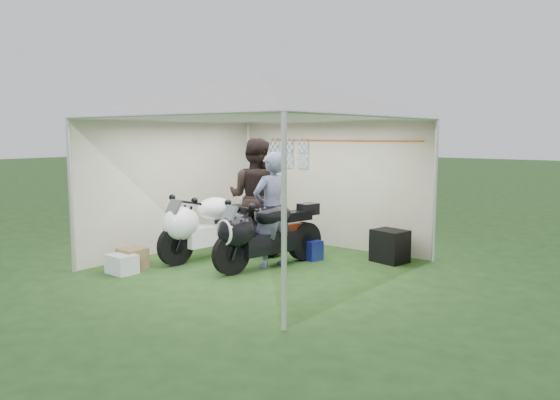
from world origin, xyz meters
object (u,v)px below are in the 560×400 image
at_px(motorcycle_black, 264,231).
at_px(crate_1, 133,259).
at_px(equipment_box, 390,246).
at_px(canopy_tent, 261,100).
at_px(paddock_stand, 309,249).
at_px(person_blue_jacket, 272,210).
at_px(motorcycle_white, 207,224).
at_px(person_dark_jacket, 255,197).
at_px(crate_0, 122,264).

relative_size(motorcycle_black, crate_1, 5.74).
distance_m(equipment_box, crate_1, 4.07).
bearing_deg(canopy_tent, motorcycle_black, -38.08).
bearing_deg(motorcycle_black, paddock_stand, 90.00).
bearing_deg(canopy_tent, crate_1, -135.87).
bearing_deg(person_blue_jacket, equipment_box, 155.90).
bearing_deg(motorcycle_white, person_blue_jacket, 16.92).
distance_m(canopy_tent, motorcycle_black, 2.00).
distance_m(motorcycle_black, paddock_stand, 1.04).
distance_m(paddock_stand, person_dark_jacket, 1.28).
bearing_deg(equipment_box, motorcycle_white, -146.25).
relative_size(motorcycle_white, equipment_box, 4.05).
bearing_deg(equipment_box, paddock_stand, -151.37).
bearing_deg(motorcycle_black, equipment_box, 60.69).
relative_size(motorcycle_black, person_dark_jacket, 1.05).
relative_size(person_dark_jacket, equipment_box, 3.78).
height_order(canopy_tent, crate_1, canopy_tent).
xyz_separation_m(canopy_tent, equipment_box, (1.47, 1.47, -2.31)).
height_order(paddock_stand, crate_0, paddock_stand).
xyz_separation_m(motorcycle_black, crate_1, (-1.56, -1.28, -0.42)).
relative_size(motorcycle_white, motorcycle_black, 1.02).
bearing_deg(canopy_tent, crate_0, -129.22).
height_order(crate_0, crate_1, crate_1).
xyz_separation_m(equipment_box, crate_1, (-2.90, -2.86, -0.10)).
bearing_deg(paddock_stand, crate_0, -123.78).
bearing_deg(motorcycle_black, crate_1, -129.29).
distance_m(person_blue_jacket, crate_0, 2.39).
height_order(canopy_tent, equipment_box, canopy_tent).
relative_size(canopy_tent, crate_0, 13.33).
bearing_deg(motorcycle_black, person_blue_jacket, 79.50).
height_order(paddock_stand, equipment_box, equipment_box).
distance_m(canopy_tent, crate_0, 3.23).
distance_m(motorcycle_black, crate_0, 2.18).
bearing_deg(person_dark_jacket, crate_1, 48.00).
xyz_separation_m(canopy_tent, person_blue_jacket, (0.18, 0.03, -1.68)).
height_order(motorcycle_white, motorcycle_black, motorcycle_white).
height_order(motorcycle_white, paddock_stand, motorcycle_white).
bearing_deg(person_blue_jacket, crate_0, -24.53).
xyz_separation_m(person_dark_jacket, crate_1, (-0.82, -1.95, -0.83)).
height_order(motorcycle_white, crate_0, motorcycle_white).
distance_m(motorcycle_white, paddock_stand, 1.73).
height_order(paddock_stand, person_dark_jacket, person_dark_jacket).
height_order(motorcycle_white, person_dark_jacket, person_dark_jacket).
bearing_deg(crate_1, motorcycle_white, 70.72).
xyz_separation_m(motorcycle_white, equipment_box, (2.49, 1.66, -0.32)).
xyz_separation_m(canopy_tent, paddock_stand, (0.32, 0.84, -2.41)).
distance_m(person_dark_jacket, crate_1, 2.27).
bearing_deg(motorcycle_white, canopy_tent, 17.17).
bearing_deg(person_blue_jacket, person_dark_jacket, -106.02).
height_order(person_dark_jacket, person_blue_jacket, person_dark_jacket).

